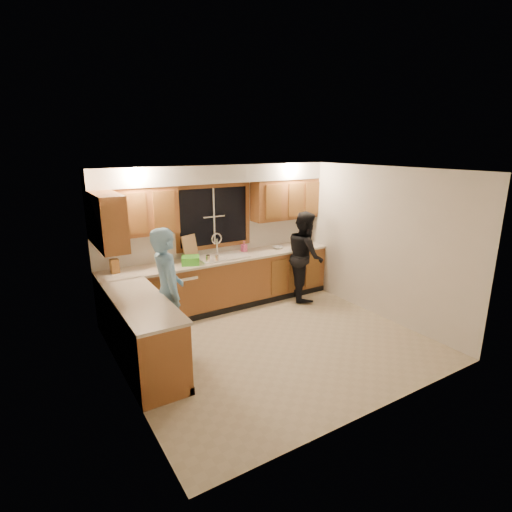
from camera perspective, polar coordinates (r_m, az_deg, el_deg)
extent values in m
plane|color=#BFB093|center=(6.04, 2.36, -12.21)|extent=(4.20, 4.20, 0.00)
plane|color=white|center=(5.36, 2.66, 12.19)|extent=(4.20, 4.20, 0.00)
plane|color=silver|center=(7.17, -6.01, 2.89)|extent=(4.20, 0.00, 4.20)
plane|color=silver|center=(4.78, -18.95, -4.41)|extent=(0.00, 3.80, 3.80)
plane|color=silver|center=(6.93, 17.07, 1.83)|extent=(0.00, 3.80, 3.80)
cube|color=#95572B|center=(7.14, -4.78, -3.92)|extent=(4.20, 0.60, 0.88)
cube|color=#95572B|center=(5.47, -15.94, -10.82)|extent=(0.60, 1.90, 0.88)
cube|color=beige|center=(6.98, -4.81, -0.40)|extent=(4.20, 0.63, 0.04)
cube|color=beige|center=(5.29, -16.15, -6.31)|extent=(0.63, 1.90, 0.04)
cube|color=#95572B|center=(6.43, -17.07, 6.04)|extent=(1.35, 0.33, 0.75)
cube|color=#95572B|center=(7.65, 4.17, 8.09)|extent=(1.35, 0.33, 0.75)
cube|color=#95572B|center=(5.73, -20.40, 4.66)|extent=(0.33, 0.90, 0.75)
cube|color=silver|center=(6.86, -5.63, 11.61)|extent=(4.20, 0.35, 0.30)
cube|color=black|center=(7.10, -6.07, 5.63)|extent=(1.30, 0.01, 1.00)
cube|color=#95572B|center=(7.02, -6.16, 9.93)|extent=(1.44, 0.03, 0.07)
cube|color=#95572B|center=(7.20, -5.92, 1.43)|extent=(1.44, 0.03, 0.07)
cube|color=#95572B|center=(6.83, -11.24, 5.03)|extent=(0.07, 0.03, 1.00)
cube|color=#95572B|center=(7.41, -1.23, 6.13)|extent=(0.07, 0.03, 1.00)
cube|color=white|center=(6.99, -4.87, -0.13)|extent=(0.86, 0.52, 0.03)
cube|color=white|center=(6.93, -6.40, -1.09)|extent=(0.38, 0.42, 0.18)
cube|color=white|center=(7.11, -3.34, -0.59)|extent=(0.38, 0.42, 0.18)
cylinder|color=silver|center=(7.12, -5.62, 1.40)|extent=(0.04, 0.04, 0.28)
torus|color=silver|center=(7.09, -5.65, 2.50)|extent=(0.21, 0.03, 0.21)
cube|color=white|center=(6.82, -11.14, -5.37)|extent=(0.60, 0.56, 0.82)
cube|color=white|center=(4.97, -14.08, -13.34)|extent=(0.58, 0.75, 0.90)
imported|color=#6DA3CE|center=(5.54, -12.43, -5.09)|extent=(0.51, 0.70, 1.79)
imported|color=black|center=(7.48, 7.02, 0.07)|extent=(0.91, 1.00, 1.66)
cube|color=brown|center=(6.46, -19.55, -1.37)|extent=(0.13, 0.11, 0.22)
cube|color=tan|center=(6.91, -9.41, 1.25)|extent=(0.33, 0.22, 0.42)
cube|color=green|center=(6.64, -9.34, -0.62)|extent=(0.37, 0.36, 0.13)
imported|color=#E95892|center=(7.34, -1.72, 1.40)|extent=(0.10, 0.10, 0.20)
imported|color=silver|center=(7.57, 3.13, 1.23)|extent=(0.21, 0.21, 0.05)
cylinder|color=beige|center=(6.70, -6.88, -0.41)|extent=(0.08, 0.08, 0.13)
cylinder|color=beige|center=(6.70, -5.64, -0.39)|extent=(0.07, 0.07, 0.12)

